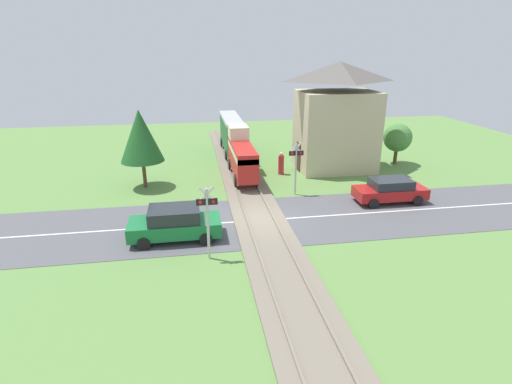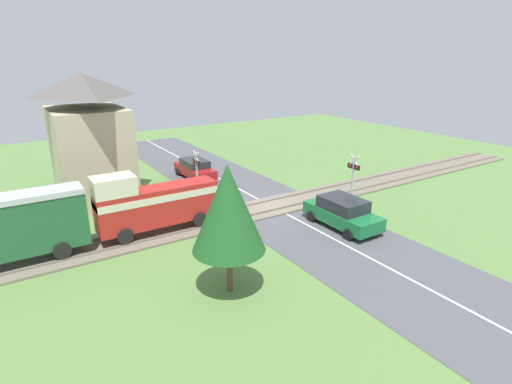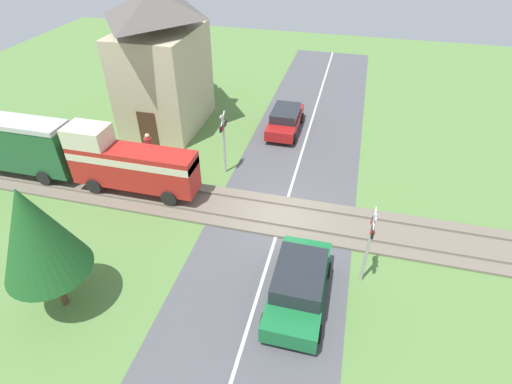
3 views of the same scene
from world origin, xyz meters
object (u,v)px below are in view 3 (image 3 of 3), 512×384
(crossing_signal_east_approach, at_px, (224,136))
(pedestrian_by_station, at_px, (149,148))
(car_near_crossing, at_px, (299,284))
(station_building, at_px, (162,65))
(crossing_signal_west_approach, at_px, (370,239))
(car_far_side, at_px, (285,119))
(train, at_px, (60,151))

(crossing_signal_east_approach, relative_size, pedestrian_by_station, 2.04)
(crossing_signal_east_approach, height_order, pedestrian_by_station, crossing_signal_east_approach)
(car_near_crossing, xyz_separation_m, station_building, (11.62, 10.13, 2.96))
(crossing_signal_west_approach, height_order, pedestrian_by_station, crossing_signal_west_approach)
(crossing_signal_west_approach, bearing_deg, pedestrian_by_station, 63.16)
(car_far_side, relative_size, crossing_signal_east_approach, 1.25)
(crossing_signal_east_approach, bearing_deg, car_far_side, -22.52)
(pedestrian_by_station, bearing_deg, car_near_crossing, -128.11)
(car_near_crossing, xyz_separation_m, car_far_side, (12.53, 2.88, -0.07))
(train, relative_size, crossing_signal_west_approach, 3.98)
(train, xyz_separation_m, car_far_side, (8.14, -9.55, -1.10))
(car_far_side, bearing_deg, pedestrian_by_station, 128.65)
(train, bearing_deg, crossing_signal_west_approach, -101.18)
(car_near_crossing, bearing_deg, train, 70.55)
(train, bearing_deg, crossing_signal_east_approach, -68.62)
(train, distance_m, car_far_side, 12.60)
(pedestrian_by_station, bearing_deg, crossing_signal_west_approach, -116.84)
(crossing_signal_west_approach, height_order, crossing_signal_east_approach, same)
(pedestrian_by_station, bearing_deg, car_far_side, -51.35)
(car_far_side, distance_m, crossing_signal_east_approach, 5.86)
(car_far_side, height_order, crossing_signal_west_approach, crossing_signal_west_approach)
(crossing_signal_west_approach, relative_size, pedestrian_by_station, 2.04)
(car_near_crossing, bearing_deg, car_far_side, 12.94)
(train, height_order, crossing_signal_east_approach, train)
(car_far_side, relative_size, station_building, 0.54)
(station_building, bearing_deg, car_near_crossing, -138.91)
(train, bearing_deg, car_far_side, -49.56)
(pedestrian_by_station, bearing_deg, crossing_signal_east_approach, -90.89)
(car_near_crossing, bearing_deg, crossing_signal_west_approach, -55.37)
(crossing_signal_west_approach, distance_m, station_building, 16.01)
(car_near_crossing, bearing_deg, station_building, 41.09)
(crossing_signal_west_approach, distance_m, crossing_signal_east_approach, 9.26)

